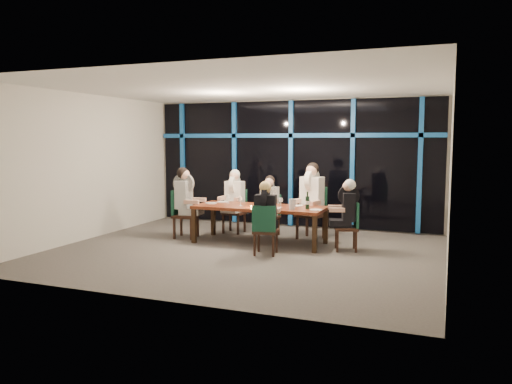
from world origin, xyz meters
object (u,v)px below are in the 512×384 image
chair_far_left (236,208)px  wine_bottle (307,202)px  diner_end_left (185,192)px  chair_far_right (313,210)px  chair_end_left (182,211)px  chair_near_mid (265,227)px  diner_far_mid (269,197)px  diner_far_left (234,192)px  diner_end_right (347,204)px  diner_far_right (311,190)px  diner_near_mid (266,207)px  dining_table (260,209)px  water_pitcher (292,204)px  chair_end_right (351,224)px  chair_far_mid (270,213)px

chair_far_left → wine_bottle: size_ratio=2.91×
diner_end_left → chair_far_right: bearing=-76.4°
chair_end_left → chair_near_mid: (2.19, -0.90, -0.06)m
diner_far_mid → wine_bottle: bearing=-38.1°
chair_far_right → chair_near_mid: bearing=-87.2°
chair_far_left → chair_far_right: bearing=0.4°
diner_far_left → diner_end_right: diner_far_left is taller
chair_near_mid → diner_end_left: (-2.10, 0.91, 0.46)m
diner_far_right → diner_end_right: diner_far_right is taller
chair_far_left → diner_far_mid: (0.85, -0.15, 0.31)m
chair_end_left → diner_near_mid: bearing=-117.5°
dining_table → water_pitcher: size_ratio=12.79×
dining_table → chair_end_right: 1.82m
diner_far_mid → water_pitcher: (0.83, -1.06, 0.00)m
diner_near_mid → diner_far_left: bearing=-59.9°
chair_end_right → diner_end_right: diner_end_right is taller
diner_far_mid → diner_end_right: bearing=-23.9°
chair_far_left → diner_end_right: diner_end_right is taller
chair_far_mid → water_pitcher: size_ratio=4.37×
diner_far_left → wine_bottle: (1.92, -0.91, -0.04)m
diner_near_mid → diner_end_left: bearing=-30.1°
chair_near_mid → diner_far_right: bearing=-110.5°
chair_far_left → water_pitcher: (1.68, -1.21, 0.32)m
chair_far_left → diner_far_left: bearing=-90.0°
diner_far_mid → diner_end_left: diner_end_left is taller
dining_table → diner_far_mid: (-0.08, 0.79, 0.17)m
chair_far_right → diner_near_mid: (-0.41, -1.77, 0.26)m
chair_end_right → wine_bottle: size_ratio=2.76×
chair_near_mid → diner_far_left: (-1.39, 1.81, 0.41)m
chair_end_left → chair_near_mid: size_ratio=1.12×
diner_far_left → diner_near_mid: (1.38, -1.73, -0.05)m
dining_table → diner_far_right: diner_far_right is taller
chair_far_left → chair_near_mid: (1.39, -1.89, -0.03)m
chair_far_right → diner_far_right: 0.44m
chair_near_mid → diner_near_mid: 0.37m
chair_end_left → wine_bottle: bearing=-97.0°
chair_far_left → wine_bottle: (1.92, -1.00, 0.34)m
water_pitcher → diner_near_mid: bearing=-108.8°
water_pitcher → chair_far_mid: bearing=134.3°
chair_far_left → chair_far_mid: 0.85m
chair_far_right → diner_end_right: size_ratio=1.22×
wine_bottle → diner_end_left: bearing=179.7°
chair_near_mid → wine_bottle: bearing=-129.3°
chair_far_mid → chair_end_right: size_ratio=0.97×
chair_far_right → diner_end_left: bearing=-144.5°
chair_far_left → diner_far_mid: diner_far_mid is taller
chair_near_mid → diner_far_mid: (-0.54, 1.74, 0.34)m
chair_far_mid → chair_end_left: 1.89m
diner_far_mid → wine_bottle: size_ratio=2.62×
chair_near_mid → wine_bottle: wine_bottle is taller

